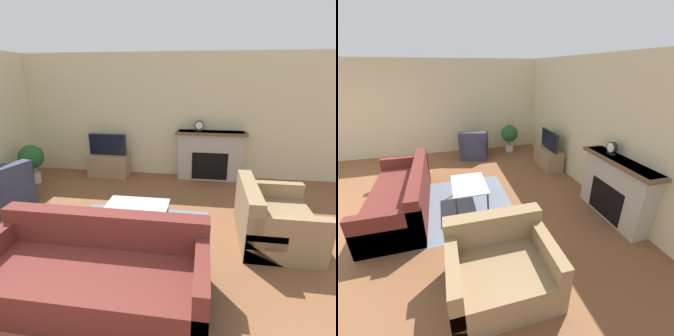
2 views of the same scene
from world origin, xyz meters
The scene contains 12 objects.
wall_back centered at (0.00, 5.10, 1.35)m, with size 8.94×0.06×2.70m.
wall_left centered at (-3.00, 2.53, 1.35)m, with size 0.06×8.07×2.70m.
area_rug centered at (0.23, 2.39, 0.00)m, with size 2.11×1.84×0.00m.
fireplace centered at (1.31, 4.90, 0.57)m, with size 1.52×0.38×1.09m.
tv_stand centered at (-1.00, 4.77, 0.25)m, with size 0.92×0.44×0.50m.
tv centered at (-1.00, 4.77, 0.75)m, with size 0.86×0.06×0.49m.
couch_sectional centered at (0.11, 1.31, 0.28)m, with size 2.31×0.96×0.82m.
couch_loveseat centered at (2.16, 2.65, 0.29)m, with size 0.99×1.22×0.82m.
armchair_by_window centered at (-2.29, 2.98, 0.30)m, with size 0.97×0.94×0.82m.
coffee_table centered at (0.23, 2.52, 0.39)m, with size 0.91×0.64×0.44m.
potted_plant centered at (-2.48, 4.13, 0.54)m, with size 0.52×0.52×0.84m.
mantel_clock centered at (1.04, 4.91, 1.20)m, with size 0.20×0.07×0.23m.
Camera 2 is at (4.05, 2.18, 2.45)m, focal length 24.00 mm.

